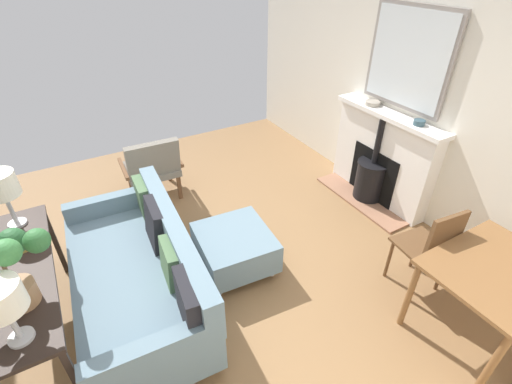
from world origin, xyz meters
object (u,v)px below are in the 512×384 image
Objects in this scene: console_table at (24,281)px; table_lamp_far_end at (0,301)px; ottoman at (235,247)px; mantel_bowl_near at (373,103)px; mantel_bowl_far at (419,122)px; armchair_accent at (152,166)px; potted_plant at (7,259)px; table_lamp_near_end at (0,187)px; book_stack at (18,245)px; fireplace at (379,162)px; sofa at (141,274)px; dining_table at (496,279)px; dining_chair_near_fireplace at (431,245)px.

table_lamp_far_end reaches higher than console_table.
mantel_bowl_near is at bearing -166.59° from ottoman.
console_table reaches higher than ottoman.
console_table is at bearing 7.74° from mantel_bowl_near.
mantel_bowl_far is at bearing 175.54° from ottoman.
armchair_accent is 1.50× the size of potted_plant.
book_stack is at bearing 90.70° from table_lamp_near_end.
armchair_accent is 1.87m from book_stack.
fireplace is 2.09m from ottoman.
mantel_bowl_near is at bearing -170.21° from sofa.
potted_plant is at bearing 92.39° from table_lamp_near_end.
ottoman is at bearing -50.76° from dining_table.
table_lamp_near_end is 0.88m from potted_plant.
mantel_bowl_far is at bearing 90.00° from mantel_bowl_near.
table_lamp_far_end reaches higher than ottoman.
armchair_accent is 1.77m from table_lamp_near_end.
potted_plant is (3.68, 0.13, -0.03)m from mantel_bowl_far.
potted_plant is (0.72, 0.28, 0.76)m from sofa.
fireplace is at bearing 151.14° from armchair_accent.
book_stack is 3.27m from dining_chair_near_fireplace.
fireplace is 2.96m from sofa.
mantel_bowl_near is 0.36× the size of table_lamp_near_end.
fireplace is 3.72m from console_table.
armchair_accent is (2.39, -1.04, -0.68)m from mantel_bowl_near.
mantel_bowl_far reaches higher than console_table.
dining_table is at bearing 147.64° from book_stack.
sofa is at bearing -159.03° from potted_plant.
console_table is 0.30m from book_stack.
fireplace is at bearing -167.50° from table_lamp_far_end.
armchair_accent is 3.10m from dining_chair_near_fireplace.
armchair_accent is at bearing -144.40° from table_lamp_near_end.
dining_chair_near_fireplace is at bearing 164.59° from potted_plant.
dining_table is at bearing 155.66° from potted_plant.
ottoman is at bearing 171.06° from book_stack.
fireplace reaches higher than console_table.
ottoman is 1.58m from armchair_accent.
table_lamp_near_end reaches higher than book_stack.
dining_chair_near_fireplace is (-1.32, 1.10, 0.30)m from ottoman.
potted_plant is at bearing 93.37° from book_stack.
table_lamp_far_end is 3.06m from dining_chair_near_fireplace.
table_lamp_near_end is at bearing 35.60° from armchair_accent.
mantel_bowl_near is 1.41× the size of mantel_bowl_far.
armchair_accent reaches higher than console_table.
dining_chair_near_fireplace is (-2.96, 0.50, -0.56)m from table_lamp_far_end.
dining_table is (-2.97, 2.20, -0.52)m from table_lamp_near_end.
ottoman is 1.95m from table_lamp_far_end.
mantel_bowl_near is 1.87m from dining_chair_near_fireplace.
dining_chair_near_fireplace reaches higher than sofa.
armchair_accent is 2.05m from console_table.
console_table is (1.33, 1.54, 0.22)m from armchair_accent.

